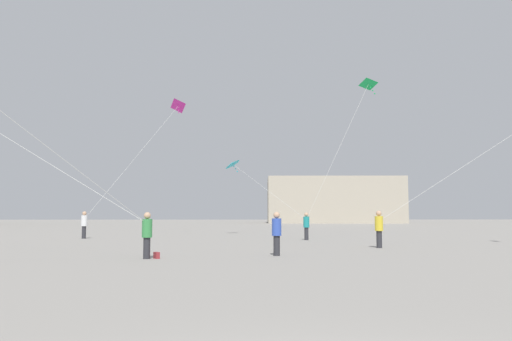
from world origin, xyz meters
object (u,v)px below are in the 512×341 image
Objects in this scene: building_centre_hall at (334,200)px; person_in_blue at (277,232)px; person_in_white at (84,224)px; person_in_teal at (306,225)px; handbag_beside_flyer at (157,255)px; kite_cyan_diamond at (232,164)px; kite_magenta_delta at (177,107)px; person_in_yellow at (379,227)px; kite_emerald_delta at (367,88)px; person_in_green at (147,233)px.

person_in_blue is at bearing -102.42° from building_centre_hall.
person_in_white is 66.09m from building_centre_hall.
person_in_white is 1.05× the size of person_in_teal.
handbag_beside_flyer is at bearing 87.57° from person_in_blue.
person_in_blue is 0.19× the size of kite_cyan_diamond.
kite_magenta_delta is at bearing 94.92° from handbag_beside_flyer.
person_in_yellow is at bearing -98.95° from building_centre_hall.
kite_emerald_delta reaches higher than handbag_beside_flyer.
person_in_blue is 5.42× the size of handbag_beside_flyer.
person_in_yellow is at bearing 173.33° from person_in_teal.
kite_cyan_diamond is at bearing 83.15° from handbag_beside_flyer.
kite_magenta_delta is 30.06× the size of handbag_beside_flyer.
kite_emerald_delta is at bearing -116.55° from person_in_yellow.
person_in_teal is at bearing -102.29° from building_centre_hall.
handbag_beside_flyer is at bearing 14.76° from person_in_yellow.
person_in_white is at bearing -130.86° from kite_magenta_delta.
person_in_blue is at bearing -125.80° from person_in_green.
person_in_teal is 12.58m from person_in_blue.
kite_cyan_diamond is (9.96, 5.88, 4.67)m from person_in_white.
person_in_teal is at bearing -43.37° from kite_magenta_delta.
person_in_teal is (7.77, 13.49, 0.01)m from person_in_green.
kite_cyan_diamond is at bearing -80.48° from person_in_yellow.
kite_emerald_delta reaches higher than building_centre_hall.
person_in_blue is 0.19× the size of kite_emerald_delta.
person_in_yellow is at bearing -65.58° from kite_cyan_diamond.
kite_magenta_delta reaches higher than handbag_beside_flyer.
person_in_yellow is 5.68× the size of handbag_beside_flyer.
kite_magenta_delta is (-9.33, 8.81, 9.37)m from person_in_teal.
person_in_blue is 4.78m from handbag_beside_flyer.
person_in_yellow reaches higher than person_in_green.
kite_cyan_diamond is at bearing -57.64° from person_in_green.
kite_magenta_delta is (5.43, 6.27, 9.32)m from person_in_white.
kite_emerald_delta reaches higher than person_in_white.
person_in_teal is at bearing -86.75° from person_in_yellow.
building_centre_hall reaches higher than person_in_green.
person_in_white is 1.06× the size of person_in_blue.
person_in_yellow reaches higher than handbag_beside_flyer.
kite_magenta_delta is 0.39× the size of building_centre_hall.
person_in_blue is at bearing 100.49° from person_in_white.
person_in_teal is 0.96× the size of person_in_yellow.
kite_magenta_delta is (-6.48, 21.07, 9.37)m from person_in_blue.
person_in_yellow is 12.66m from kite_emerald_delta.
person_in_green is 5.07m from person_in_blue.
kite_magenta_delta reaches higher than kite_cyan_diamond.
person_in_green is 20.89m from kite_emerald_delta.
kite_cyan_diamond reaches higher than handbag_beside_flyer.
kite_emerald_delta is at bearing -103.16° from person_in_teal.
person_in_blue is at bearing -72.90° from kite_magenta_delta.
person_in_green is 0.99× the size of person_in_teal.
person_in_blue is (4.92, 1.24, 0.01)m from person_in_green.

